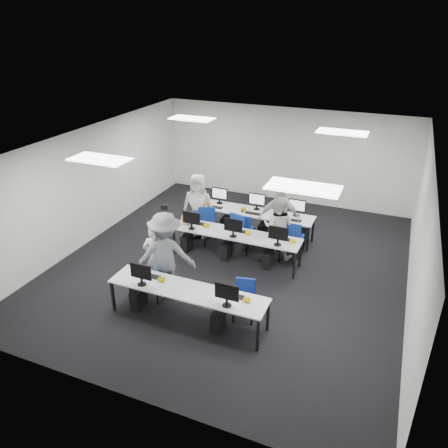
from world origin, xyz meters
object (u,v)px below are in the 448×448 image
at_px(desk_mid, 236,235).
at_px(chair_5, 208,226).
at_px(student_2, 198,206).
at_px(photographer, 166,255).
at_px(student_1, 279,227).
at_px(chair_1, 244,307).
at_px(chair_3, 241,241).
at_px(student_3, 279,219).
at_px(chair_0, 157,284).
at_px(chair_6, 242,235).
at_px(chair_4, 289,251).
at_px(chair_2, 199,233).
at_px(chair_7, 293,243).
at_px(student_0, 157,259).
at_px(desk_front, 187,292).

distance_m(desk_mid, chair_5, 1.52).
height_order(student_2, photographer, photographer).
distance_m(chair_5, student_1, 2.16).
bearing_deg(student_1, chair_1, 92.07).
bearing_deg(student_1, chair_3, 7.41).
xyz_separation_m(student_1, student_3, (-0.09, 0.35, 0.07)).
relative_size(chair_0, chair_5, 0.99).
height_order(chair_5, student_3, student_3).
distance_m(chair_6, student_1, 1.15).
height_order(chair_6, student_1, student_1).
bearing_deg(chair_0, chair_6, 83.76).
bearing_deg(chair_6, chair_3, -58.18).
xyz_separation_m(chair_4, chair_5, (-2.39, 0.39, 0.04)).
height_order(chair_4, chair_5, chair_5).
xyz_separation_m(chair_2, chair_5, (0.07, 0.39, 0.04)).
distance_m(chair_2, photographer, 2.52).
xyz_separation_m(chair_1, chair_6, (-1.10, 2.85, 0.05)).
distance_m(chair_7, student_0, 3.64).
relative_size(chair_5, student_3, 0.55).
distance_m(chair_5, chair_6, 1.06).
bearing_deg(student_1, desk_mid, 32.63).
bearing_deg(student_3, desk_mid, -148.45).
relative_size(chair_0, student_3, 0.54).
bearing_deg(photographer, chair_7, -146.69).
distance_m(chair_2, chair_4, 2.46).
relative_size(desk_front, chair_3, 3.54).
height_order(chair_3, student_0, student_0).
bearing_deg(chair_0, photographer, 62.98).
xyz_separation_m(chair_4, photographer, (-2.07, -2.40, 0.70)).
distance_m(chair_1, student_1, 2.71).
height_order(desk_front, student_2, student_2).
bearing_deg(chair_5, chair_0, -107.43).
bearing_deg(chair_7, student_0, -128.27).
distance_m(desk_front, student_0, 1.27).
height_order(chair_7, photographer, photographer).
relative_size(chair_1, chair_3, 0.91).
distance_m(desk_front, chair_1, 1.19).
bearing_deg(student_2, student_1, -17.88).
bearing_deg(chair_4, chair_0, -126.99).
xyz_separation_m(student_0, student_3, (1.88, 2.85, 0.06)).
distance_m(chair_3, student_1, 1.07).
bearing_deg(chair_0, desk_front, -15.89).
height_order(chair_2, chair_4, chair_2).
height_order(chair_2, chair_7, chair_7).
bearing_deg(photographer, student_3, -139.87).
height_order(chair_7, student_0, student_0).
xyz_separation_m(chair_6, student_3, (0.93, 0.16, 0.57)).
bearing_deg(chair_6, chair_1, -53.40).
relative_size(chair_1, chair_5, 0.86).
height_order(chair_4, chair_7, chair_7).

